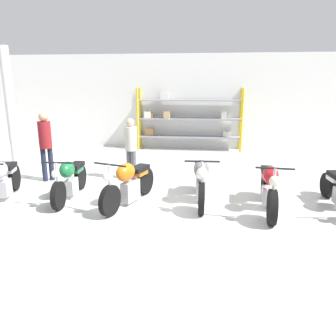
# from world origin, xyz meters

# --- Properties ---
(ground_plane) EXTENTS (30.00, 30.00, 0.00)m
(ground_plane) POSITION_xyz_m (0.00, 0.00, 0.00)
(ground_plane) COLOR silver
(back_wall) EXTENTS (30.00, 0.08, 3.60)m
(back_wall) POSITION_xyz_m (0.00, 6.36, 1.80)
(back_wall) COLOR white
(back_wall) RESTS_ON ground_plane
(shelving_rack) EXTENTS (3.98, 0.63, 2.34)m
(shelving_rack) POSITION_xyz_m (0.02, 5.99, 1.20)
(shelving_rack) COLOR gold
(shelving_rack) RESTS_ON ground_plane
(support_pillar) EXTENTS (0.28, 0.28, 3.60)m
(support_pillar) POSITION_xyz_m (-5.22, 3.03, 1.80)
(support_pillar) COLOR silver
(support_pillar) RESTS_ON ground_plane
(motorcycle_silver) EXTENTS (0.80, 2.09, 1.01)m
(motorcycle_silver) POSITION_xyz_m (-3.55, -0.22, 0.49)
(motorcycle_silver) COLOR black
(motorcycle_silver) RESTS_ON ground_plane
(motorcycle_green) EXTENTS (0.64, 1.96, 1.00)m
(motorcycle_green) POSITION_xyz_m (-2.17, 0.13, 0.47)
(motorcycle_green) COLOR black
(motorcycle_green) RESTS_ON ground_plane
(motorcycle_orange) EXTENTS (0.92, 1.99, 1.04)m
(motorcycle_orange) POSITION_xyz_m (-0.78, -0.08, 0.49)
(motorcycle_orange) COLOR black
(motorcycle_orange) RESTS_ON ground_plane
(motorcycle_grey) EXTENTS (0.68, 2.06, 1.09)m
(motorcycle_grey) POSITION_xyz_m (0.74, 0.22, 0.51)
(motorcycle_grey) COLOR black
(motorcycle_grey) RESTS_ON ground_plane
(motorcycle_red) EXTENTS (0.68, 2.09, 1.07)m
(motorcycle_red) POSITION_xyz_m (2.11, -0.09, 0.49)
(motorcycle_red) COLOR black
(motorcycle_red) RESTS_ON ground_plane
(person_browsing) EXTENTS (0.44, 0.44, 1.64)m
(person_browsing) POSITION_xyz_m (-1.15, 1.76, 0.96)
(person_browsing) COLOR #595960
(person_browsing) RESTS_ON ground_plane
(person_near_rack) EXTENTS (0.45, 0.45, 1.81)m
(person_near_rack) POSITION_xyz_m (-3.33, 1.40, 1.07)
(person_near_rack) COLOR #1E2338
(person_near_rack) RESTS_ON ground_plane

